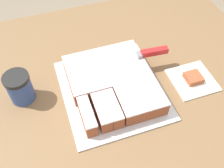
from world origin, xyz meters
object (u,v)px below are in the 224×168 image
cake_board (112,90)px  brownie (193,78)px  knife (142,54)px  cake (113,83)px  coffee_cup (20,88)px

cake_board → brownie: brownie is taller
knife → brownie: 0.20m
cake → knife: bearing=25.1°
knife → coffee_cup: size_ratio=3.05×
cake_board → brownie: size_ratio=6.71×
cake_board → cake: size_ratio=1.20×
cake_board → cake: bearing=49.2°
cake → coffee_cup: (-0.30, 0.06, 0.02)m
cake → cake_board: bearing=-130.8°
cake → coffee_cup: size_ratio=2.89×
cake_board → cake: cake is taller
cake → knife: knife is taller
cake_board → brownie: 0.30m
cake → coffee_cup: bearing=167.9°
cake_board → coffee_cup: size_ratio=3.48×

